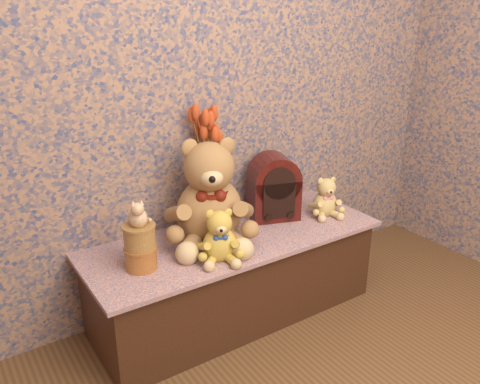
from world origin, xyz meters
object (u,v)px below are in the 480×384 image
object	(u,v)px
teddy_medium	(219,232)
ceramic_vase	(210,207)
cat_figurine	(137,212)
cathedral_radio	(274,186)
teddy_small	(325,194)
biscuit_tin_lower	(141,258)
teddy_large	(209,186)

from	to	relation	value
teddy_medium	ceramic_vase	bearing A→B (deg)	90.68
teddy_medium	cat_figurine	size ratio (longest dim) A/B	1.99
teddy_medium	cathedral_radio	world-z (taller)	cathedral_radio
ceramic_vase	teddy_small	bearing A→B (deg)	-18.85
biscuit_tin_lower	cat_figurine	xyz separation A→B (m)	(-0.00, 0.00, 0.21)
cat_figurine	teddy_medium	bearing A→B (deg)	-0.31
teddy_small	biscuit_tin_lower	world-z (taller)	teddy_small
cathedral_radio	ceramic_vase	world-z (taller)	cathedral_radio
teddy_medium	teddy_small	xyz separation A→B (m)	(0.70, 0.10, -0.01)
teddy_large	cat_figurine	xyz separation A→B (m)	(-0.38, -0.09, -0.00)
teddy_small	ceramic_vase	xyz separation A→B (m)	(-0.57, 0.19, -0.01)
teddy_small	teddy_medium	bearing A→B (deg)	-152.09
cathedral_radio	ceramic_vase	distance (m)	0.34
teddy_medium	ceramic_vase	size ratio (longest dim) A/B	1.20
cathedral_radio	teddy_small	bearing A→B (deg)	-7.66
teddy_medium	cathedral_radio	distance (m)	0.51
teddy_medium	cat_figurine	world-z (taller)	cat_figurine
ceramic_vase	biscuit_tin_lower	size ratio (longest dim) A/B	1.58
cathedral_radio	biscuit_tin_lower	size ratio (longest dim) A/B	2.55
cat_figurine	teddy_large	bearing A→B (deg)	30.45
biscuit_tin_lower	teddy_large	bearing A→B (deg)	12.90
teddy_small	cat_figurine	size ratio (longest dim) A/B	1.77
ceramic_vase	biscuit_tin_lower	world-z (taller)	ceramic_vase
teddy_small	cathedral_radio	distance (m)	0.28
ceramic_vase	cat_figurine	xyz separation A→B (m)	(-0.44, -0.19, 0.15)
teddy_large	cathedral_radio	distance (m)	0.41
cathedral_radio	ceramic_vase	xyz separation A→B (m)	(-0.33, 0.07, -0.06)
teddy_large	cathedral_radio	xyz separation A→B (m)	(0.39, 0.03, -0.09)
teddy_medium	biscuit_tin_lower	bearing A→B (deg)	-173.74
teddy_large	teddy_medium	xyz separation A→B (m)	(-0.06, -0.19, -0.14)
teddy_large	teddy_medium	world-z (taller)	teddy_large
ceramic_vase	cathedral_radio	bearing A→B (deg)	-12.52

